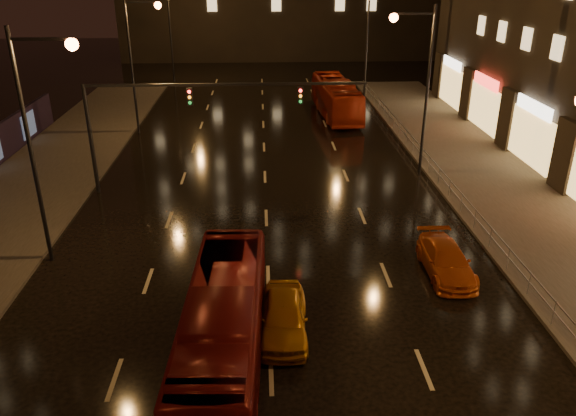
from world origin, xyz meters
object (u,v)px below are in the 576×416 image
Objects in this scene: taxi_near at (284,316)px; taxi_far at (446,260)px; bus_red at (224,327)px; bus_curb at (336,98)px.

taxi_far is at bearing 30.89° from taxi_near.
bus_curb is (7.71, 31.96, 0.12)m from bus_red.
bus_curb is 26.67m from taxi_far.
bus_curb is 2.66× the size of taxi_near.
taxi_near is (2.00, 1.52, -0.71)m from bus_red.
bus_red is 10.51m from taxi_far.
bus_curb is at bearing 81.71° from taxi_near.
taxi_far is at bearing 32.87° from bus_red.
taxi_far is (1.31, -26.63, -0.89)m from bus_curb.
bus_curb is 30.99m from taxi_near.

